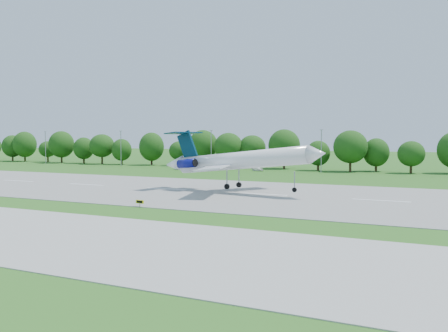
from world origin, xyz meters
The scene contains 8 objects.
ground centered at (0.00, 0.00, 0.00)m, with size 600.00×600.00×0.00m, color #245817.
runway centered at (0.00, 25.00, 0.04)m, with size 400.00×45.00×0.08m, color gray.
tree_line centered at (0.00, 92.00, 6.19)m, with size 288.40×8.40×10.40m.
light_poles centered at (-2.50, 82.00, 6.34)m, with size 175.90×0.25×12.19m.
airliner centered at (14.14, 25.26, 5.92)m, with size 33.94×24.36×10.61m.
taxi_sign_right centered at (9.66, 2.81, 0.75)m, with size 1.45×0.36×1.02m.
service_vehicle_a centered at (-27.36, 75.61, 0.67)m, with size 1.42×4.08×1.34m, color silver.
service_vehicle_b centered at (-3.80, 80.72, 0.63)m, with size 1.49×3.71×1.27m, color white.
Camera 1 is at (52.12, -56.18, 10.18)m, focal length 40.00 mm.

